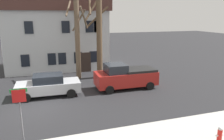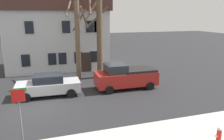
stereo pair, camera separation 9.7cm
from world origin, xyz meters
name	(u,v)px [view 2 (the right image)]	position (x,y,z in m)	size (l,w,h in m)	color
ground_plane	(37,108)	(0.00, 0.00, 0.00)	(120.00, 120.00, 0.00)	#262628
building_main	(57,31)	(2.32, 11.87, 4.22)	(11.22, 7.04, 8.26)	silver
tree_bare_near	(78,38)	(3.86, 6.39, 3.86)	(2.19, 2.17, 7.28)	brown
tree_bare_mid	(99,35)	(5.80, 6.01, 4.15)	(2.50, 2.04, 8.21)	brown
car_silver_sedan	(48,85)	(0.88, 2.17, 0.84)	(4.69, 2.16, 1.66)	#B7BABF
pickup_truck_red	(125,76)	(7.04, 2.11, 1.02)	(5.08, 2.34, 2.11)	#AD231E
fire_hydrant	(219,135)	(8.23, -7.02, 0.52)	(0.42, 0.22, 0.78)	red
street_sign_pole	(19,105)	(-0.57, -3.90, 1.87)	(0.76, 0.07, 2.67)	slate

